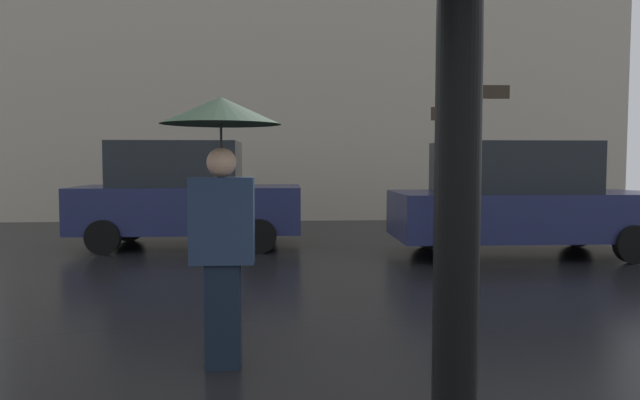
# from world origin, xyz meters

# --- Properties ---
(pedestrian_with_umbrella) EXTENTS (0.94, 0.94, 2.14)m
(pedestrian_with_umbrella) POSITION_xyz_m (-1.34, 2.43, 1.61)
(pedestrian_with_umbrella) COLOR black
(pedestrian_with_umbrella) RESTS_ON ground
(parked_car_left) EXTENTS (4.46, 2.07, 1.97)m
(parked_car_left) POSITION_xyz_m (3.21, 7.82, 0.99)
(parked_car_left) COLOR #1E234C
(parked_car_left) RESTS_ON ground
(parked_car_right) EXTENTS (4.22, 1.95, 2.02)m
(parked_car_right) POSITION_xyz_m (-2.75, 9.19, 1.00)
(parked_car_right) COLOR #1E234C
(parked_car_right) RESTS_ON ground
(street_signpost) EXTENTS (1.08, 0.08, 2.84)m
(street_signpost) POSITION_xyz_m (1.67, 5.78, 1.73)
(street_signpost) COLOR black
(street_signpost) RESTS_ON ground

